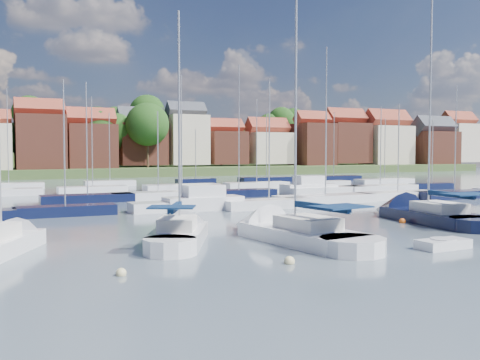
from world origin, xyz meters
TOP-DOWN VIEW (x-y plane):
  - ground at (0.00, 40.00)m, footprint 260.00×260.00m
  - sailboat_left at (-12.48, 5.07)m, footprint 7.11×10.59m
  - sailboat_centre at (-6.73, 3.14)m, footprint 5.04×13.30m
  - sailboat_navy at (7.05, 6.56)m, footprint 4.97×13.77m
  - sailboat_far at (-21.87, 6.06)m, footprint 6.72×10.15m
  - tender at (-0.62, -3.48)m, footprint 3.00×1.47m
  - buoy_a at (-17.69, -2.40)m, footprint 0.45×0.45m
  - buoy_b at (-10.08, -3.34)m, footprint 0.51×0.51m
  - buoy_c at (-5.19, -1.20)m, footprint 0.49×0.49m
  - buoy_d at (0.54, -2.89)m, footprint 0.54×0.54m
  - buoy_e at (4.68, 5.54)m, footprint 0.48×0.48m
  - buoy_g at (-10.93, 6.46)m, footprint 0.54×0.54m
  - marina_field at (1.91, 35.15)m, footprint 79.62×41.41m
  - far_shore_town at (2.23, 132.67)m, footprint 212.46×90.00m

SIDE VIEW (x-z plane):
  - ground at x=0.00m, z-range 0.00..0.00m
  - buoy_a at x=-17.69m, z-range -0.22..0.22m
  - buoy_b at x=-10.08m, z-range -0.25..0.25m
  - buoy_c at x=-5.19m, z-range -0.25..0.25m
  - buoy_d at x=0.54m, z-range -0.27..0.27m
  - buoy_e at x=4.68m, z-range -0.24..0.24m
  - buoy_g at x=-10.93m, z-range -0.27..0.27m
  - tender at x=-0.62m, z-range -0.07..0.57m
  - sailboat_far at x=-21.87m, z-range -6.32..7.00m
  - sailboat_navy at x=7.05m, z-range -8.93..9.62m
  - sailboat_centre at x=-6.73m, z-range -8.43..9.12m
  - sailboat_left at x=-12.48m, z-range -6.77..7.49m
  - marina_field at x=1.91m, z-range -7.53..8.40m
  - far_shore_town at x=2.23m, z-range -6.53..15.74m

